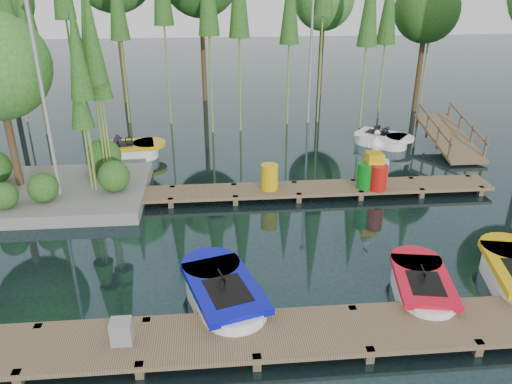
{
  "coord_description": "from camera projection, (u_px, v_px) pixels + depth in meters",
  "views": [
    {
      "loc": [
        -0.67,
        -12.26,
        6.84
      ],
      "look_at": [
        0.5,
        0.5,
        1.1
      ],
      "focal_mm": 35.0,
      "sensor_mm": 36.0,
      "label": 1
    }
  ],
  "objects": [
    {
      "name": "far_dock",
      "position": [
        266.0,
        191.0,
        16.26
      ],
      "size": [
        15.0,
        1.2,
        0.5
      ],
      "color": "brown",
      "rests_on": "ground"
    },
    {
      "name": "ground_plane",
      "position": [
        240.0,
        236.0,
        14.0
      ],
      "size": [
        90.0,
        90.0,
        0.0
      ],
      "primitive_type": "plane",
      "color": "#1C3135"
    },
    {
      "name": "yellow_barrel",
      "position": [
        270.0,
        177.0,
        16.07
      ],
      "size": [
        0.55,
        0.55,
        0.83
      ],
      "primitive_type": "cylinder",
      "color": "gold",
      "rests_on": "far_dock"
    },
    {
      "name": "utility_cabinet",
      "position": [
        121.0,
        331.0,
        9.47
      ],
      "size": [
        0.4,
        0.34,
        0.49
      ],
      "primitive_type": "cube",
      "color": "gray",
      "rests_on": "near_dock"
    },
    {
      "name": "lamp_rear",
      "position": [
        312.0,
        31.0,
        22.59
      ],
      "size": [
        0.3,
        0.3,
        7.25
      ],
      "color": "gray",
      "rests_on": "ground"
    },
    {
      "name": "boat_yellow_far",
      "position": [
        127.0,
        151.0,
        19.62
      ],
      "size": [
        2.99,
        1.67,
        1.42
      ],
      "rotation": [
        0.0,
        0.0,
        -0.2
      ],
      "color": "white",
      "rests_on": "ground"
    },
    {
      "name": "boat_white_far",
      "position": [
        382.0,
        139.0,
        21.07
      ],
      "size": [
        2.66,
        2.46,
        1.19
      ],
      "rotation": [
        0.0,
        0.0,
        0.01
      ],
      "color": "white",
      "rests_on": "ground"
    },
    {
      "name": "lamp_island",
      "position": [
        38.0,
        69.0,
        14.07
      ],
      "size": [
        0.3,
        0.3,
        7.25
      ],
      "color": "gray",
      "rests_on": "ground"
    },
    {
      "name": "boat_red",
      "position": [
        422.0,
        288.0,
        11.27
      ],
      "size": [
        1.64,
        2.8,
        0.88
      ],
      "rotation": [
        0.0,
        0.0,
        -0.19
      ],
      "color": "white",
      "rests_on": "ground"
    },
    {
      "name": "seagull_post",
      "position": [
        380.0,
        170.0,
        16.32
      ],
      "size": [
        0.5,
        0.27,
        0.8
      ],
      "color": "gray",
      "rests_on": "far_dock"
    },
    {
      "name": "near_dock",
      "position": [
        254.0,
        336.0,
        9.81
      ],
      "size": [
        18.0,
        1.5,
        0.5
      ],
      "color": "brown",
      "rests_on": "ground"
    },
    {
      "name": "drum_cluster",
      "position": [
        375.0,
        171.0,
        16.15
      ],
      "size": [
        1.11,
        1.02,
        1.92
      ],
      "color": "#0C6C15",
      "rests_on": "far_dock"
    },
    {
      "name": "boat_blue",
      "position": [
        224.0,
        296.0,
        10.92
      ],
      "size": [
        2.15,
        3.27,
        1.01
      ],
      "rotation": [
        0.0,
        0.0,
        0.29
      ],
      "color": "white",
      "rests_on": "ground"
    },
    {
      "name": "island",
      "position": [
        25.0,
        101.0,
        15.16
      ],
      "size": [
        6.2,
        4.2,
        6.75
      ],
      "color": "slate",
      "rests_on": "ground"
    },
    {
      "name": "ramp",
      "position": [
        449.0,
        136.0,
        20.41
      ],
      "size": [
        1.5,
        3.94,
        1.49
      ],
      "color": "brown",
      "rests_on": "ground"
    }
  ]
}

